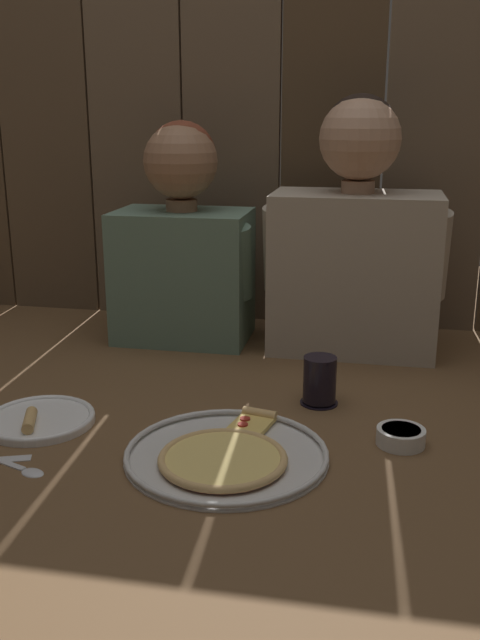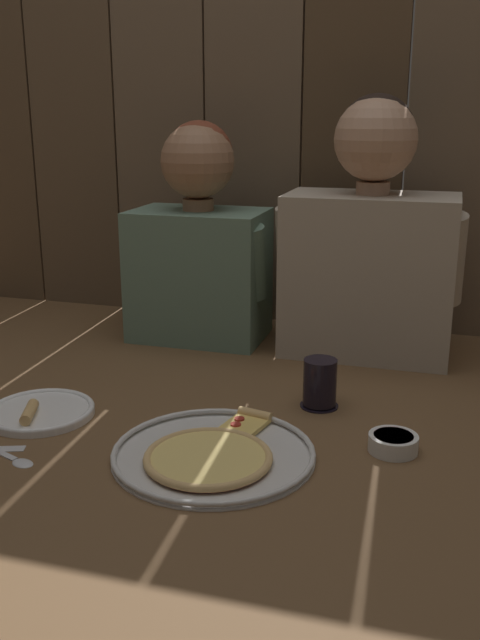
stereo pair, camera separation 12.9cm
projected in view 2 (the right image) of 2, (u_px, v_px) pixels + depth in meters
name	position (u px, v px, depth m)	size (l,w,h in m)	color
ground_plane	(220.00, 421.00, 1.40)	(3.20, 3.20, 0.00)	brown
pizza_tray	(213.00, 454.00, 1.25)	(0.36, 0.36, 0.03)	silver
dinner_plate	(40.00, 411.00, 1.42)	(0.21, 0.21, 0.03)	white
drinking_glass	(320.00, 384.00, 1.46)	(0.08, 0.08, 0.10)	black
dipping_bowl	(393.00, 442.00, 1.27)	(0.09, 0.09, 0.03)	white
table_spoon	(14.00, 458.00, 1.25)	(0.14, 0.07, 0.01)	silver
diner_left	(199.00, 241.00, 1.85)	(0.38, 0.23, 0.56)	slate
diner_right	(370.00, 241.00, 1.73)	(0.45, 0.23, 0.63)	#B2A38E
wooden_backdrop_wall	(304.00, 67.00, 1.88)	(2.19, 0.03, 1.39)	brown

